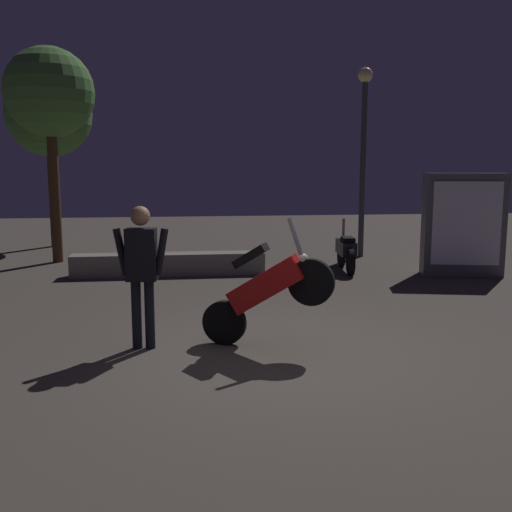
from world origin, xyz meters
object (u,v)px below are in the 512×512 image
Objects in this scene: person_bystander_far at (142,264)px; streetlamp_near at (364,137)px; motorcycle_red_foreground at (266,289)px; motorcycle_black_parked_left at (346,251)px; kiosk_billboard at (463,225)px.

streetlamp_near is at bearing 150.26° from person_bystander_far.
motorcycle_red_foreground is 0.93× the size of person_bystander_far.
kiosk_billboard reaches higher than motorcycle_black_parked_left.
kiosk_billboard reaches higher than person_bystander_far.
motorcycle_red_foreground is at bearing 159.84° from motorcycle_black_parked_left.
motorcycle_red_foreground is at bearing 88.58° from person_bystander_far.
streetlamp_near is at bearing -20.13° from motorcycle_black_parked_left.
motorcycle_red_foreground is 5.69m from motorcycle_black_parked_left.
streetlamp_near is 3.56m from kiosk_billboard.
motorcycle_black_parked_left is 2.45m from kiosk_billboard.
motorcycle_red_foreground is 0.98× the size of motorcycle_black_parked_left.
person_bystander_far is at bearing -163.05° from motorcycle_red_foreground.
motorcycle_black_parked_left is at bearing -6.16° from kiosk_billboard.
streetlamp_near is 2.19× the size of kiosk_billboard.
motorcycle_black_parked_left is at bearing -115.95° from streetlamp_near.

